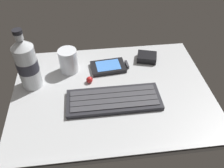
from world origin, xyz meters
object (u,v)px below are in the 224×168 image
keyboard (113,100)px  charger_block (147,57)px  juice_cup (69,62)px  trackball_mouse (89,80)px  handheld_device (110,67)px  water_bottle (27,63)px

keyboard → charger_block: size_ratio=4.15×
juice_cup → trackball_mouse: size_ratio=3.86×
keyboard → juice_cup: (-13.54, 16.95, 3.10)cm
juice_cup → charger_block: juice_cup is taller
juice_cup → trackball_mouse: bearing=-46.8°
keyboard → handheld_device: 16.33cm
charger_block → trackball_mouse: (-21.88, -9.80, -0.10)cm
charger_block → trackball_mouse: size_ratio=3.18×
juice_cup → water_bottle: size_ratio=0.41×
juice_cup → trackball_mouse: (6.71, -7.15, -2.81)cm
juice_cup → handheld_device: bearing=-2.5°
charger_block → keyboard: bearing=-127.5°
handheld_device → charger_block: charger_block is taller
handheld_device → juice_cup: juice_cup is taller
juice_cup → trackball_mouse: 10.20cm
juice_cup → water_bottle: 14.47cm
juice_cup → charger_block: size_ratio=1.21×
trackball_mouse → juice_cup: bearing=133.2°
handheld_device → juice_cup: (-14.37, 0.64, 3.18)cm
keyboard → trackball_mouse: (-6.83, 9.80, 0.29)cm
water_bottle → charger_block: 42.34cm
keyboard → water_bottle: bearing=157.1°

